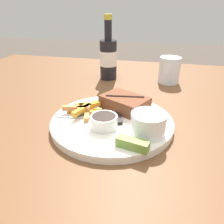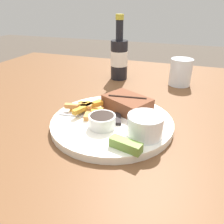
% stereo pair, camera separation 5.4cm
% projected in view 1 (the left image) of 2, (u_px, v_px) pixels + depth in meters
% --- Properties ---
extents(dining_table, '(1.51, 1.35, 0.78)m').
position_uv_depth(dining_table, '(112.00, 146.00, 0.59)').
color(dining_table, brown).
rests_on(dining_table, ground_plane).
extents(dinner_plate, '(0.30, 0.30, 0.02)m').
position_uv_depth(dinner_plate, '(112.00, 122.00, 0.55)').
color(dinner_plate, silver).
rests_on(dinner_plate, dining_table).
extents(steak_portion, '(0.14, 0.13, 0.04)m').
position_uv_depth(steak_portion, '(125.00, 103.00, 0.59)').
color(steak_portion, brown).
rests_on(steak_portion, dinner_plate).
extents(fries_pile, '(0.13, 0.12, 0.02)m').
position_uv_depth(fries_pile, '(86.00, 109.00, 0.58)').
color(fries_pile, '#CC8D41').
rests_on(fries_pile, dinner_plate).
extents(coleslaw_cup, '(0.08, 0.08, 0.05)m').
position_uv_depth(coleslaw_cup, '(148.00, 123.00, 0.48)').
color(coleslaw_cup, white).
rests_on(coleslaw_cup, dinner_plate).
extents(dipping_sauce_cup, '(0.06, 0.06, 0.03)m').
position_uv_depth(dipping_sauce_cup, '(104.00, 121.00, 0.51)').
color(dipping_sauce_cup, silver).
rests_on(dipping_sauce_cup, dinner_plate).
extents(pickle_spear, '(0.07, 0.04, 0.02)m').
position_uv_depth(pickle_spear, '(132.00, 144.00, 0.44)').
color(pickle_spear, olive).
rests_on(pickle_spear, dinner_plate).
extents(fork_utensil, '(0.13, 0.03, 0.00)m').
position_uv_depth(fork_utensil, '(80.00, 117.00, 0.55)').
color(fork_utensil, '#B7B7BC').
rests_on(fork_utensil, dinner_plate).
extents(knife_utensil, '(0.07, 0.16, 0.01)m').
position_uv_depth(knife_utensil, '(116.00, 111.00, 0.58)').
color(knife_utensil, '#B7B7BC').
rests_on(knife_utensil, dinner_plate).
extents(beer_bottle, '(0.07, 0.07, 0.24)m').
position_uv_depth(beer_bottle, '(108.00, 57.00, 0.85)').
color(beer_bottle, black).
rests_on(beer_bottle, dining_table).
extents(drinking_glass, '(0.08, 0.08, 0.10)m').
position_uv_depth(drinking_glass, '(169.00, 70.00, 0.83)').
color(drinking_glass, silver).
rests_on(drinking_glass, dining_table).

